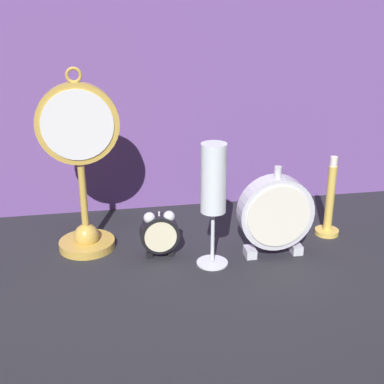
{
  "coord_description": "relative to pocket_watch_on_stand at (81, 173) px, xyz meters",
  "views": [
    {
      "loc": [
        -0.17,
        -0.85,
        0.5
      ],
      "look_at": [
        0.0,
        0.08,
        0.13
      ],
      "focal_mm": 50.0,
      "sensor_mm": 36.0,
      "label": 1
    }
  ],
  "objects": [
    {
      "name": "champagne_flute",
      "position": [
        0.23,
        -0.11,
        -0.0
      ],
      "size": [
        0.06,
        0.06,
        0.24
      ],
      "color": "silver",
      "rests_on": "ground_plane"
    },
    {
      "name": "brass_candlestick",
      "position": [
        0.5,
        -0.02,
        -0.1
      ],
      "size": [
        0.05,
        0.05,
        0.17
      ],
      "color": "gold",
      "rests_on": "ground_plane"
    },
    {
      "name": "alarm_clock_twin_bell",
      "position": [
        0.14,
        -0.06,
        -0.11
      ],
      "size": [
        0.07,
        0.03,
        0.09
      ],
      "color": "black",
      "rests_on": "ground_plane"
    },
    {
      "name": "ground_plane",
      "position": [
        0.2,
        -0.13,
        -0.16
      ],
      "size": [
        4.0,
        4.0,
        0.0
      ],
      "primitive_type": "plane",
      "color": "#232328"
    },
    {
      "name": "pocket_watch_on_stand",
      "position": [
        0.0,
        0.0,
        0.0
      ],
      "size": [
        0.15,
        0.11,
        0.36
      ],
      "color": "gold",
      "rests_on": "ground_plane"
    },
    {
      "name": "mantel_clock_silver",
      "position": [
        0.36,
        -0.09,
        -0.07
      ],
      "size": [
        0.14,
        0.04,
        0.18
      ],
      "color": "silver",
      "rests_on": "ground_plane"
    },
    {
      "name": "fabric_backdrop_drape",
      "position": [
        0.2,
        0.19,
        0.24
      ],
      "size": [
        1.55,
        0.01,
        0.79
      ],
      "primitive_type": "cube",
      "color": "#6B478E",
      "rests_on": "ground_plane"
    }
  ]
}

